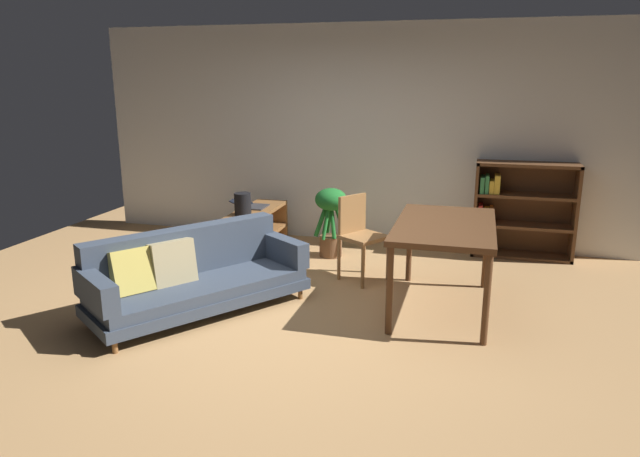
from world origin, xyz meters
TOP-DOWN VIEW (x-y plane):
  - ground_plane at (0.00, 0.00)m, footprint 8.16×8.16m
  - back_wall_panel at (0.00, 2.70)m, footprint 6.80×0.10m
  - fabric_couch at (-0.92, -0.04)m, footprint 1.73×2.01m
  - media_console at (-1.02, 1.74)m, footprint 0.40×1.28m
  - open_laptop at (-1.11, 1.89)m, footprint 0.41×0.32m
  - desk_speaker at (-1.05, 1.48)m, footprint 0.19×0.19m
  - potted_floor_plant at (-0.11, 1.89)m, footprint 0.53×0.40m
  - dining_table at (1.26, 0.61)m, footprint 0.86×1.45m
  - dining_chair_near at (0.36, 1.20)m, footprint 0.55×0.55m
  - bookshelf at (1.99, 2.51)m, footprint 1.14×0.35m

SIDE VIEW (x-z plane):
  - ground_plane at x=0.00m, z-range 0.00..0.00m
  - media_console at x=-1.02m, z-range -0.01..0.53m
  - fabric_couch at x=-0.92m, z-range -0.03..0.70m
  - potted_floor_plant at x=-0.11m, z-range 0.09..0.91m
  - dining_chair_near at x=0.36m, z-range 0.07..0.95m
  - bookshelf at x=1.99m, z-range -0.01..1.11m
  - open_laptop at x=-1.11m, z-range 0.51..0.61m
  - desk_speaker at x=-1.05m, z-range 0.53..0.79m
  - dining_table at x=1.26m, z-range 0.33..1.13m
  - back_wall_panel at x=0.00m, z-range 0.00..2.70m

